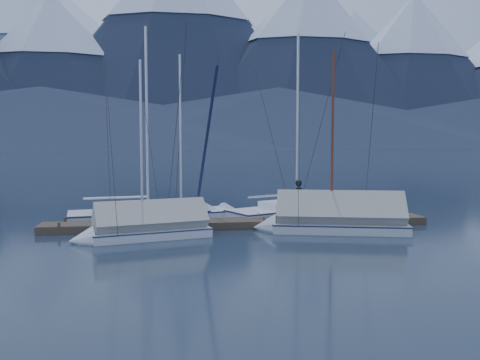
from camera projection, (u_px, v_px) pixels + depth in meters
name	position (u px, v px, depth m)	size (l,w,h in m)	color
ground	(247.00, 235.00, 21.80)	(1000.00, 1000.00, 0.00)	black
mountain_range	(168.00, 67.00, 382.48)	(877.00, 584.00, 150.50)	#475675
dock	(240.00, 224.00, 23.76)	(18.00, 1.50, 0.54)	#382D23
mooring_posts	(229.00, 220.00, 23.66)	(15.12, 1.52, 0.35)	#382D23
sailboat_open_left	(159.00, 216.00, 25.91)	(8.26, 3.66, 10.61)	silver
sailboat_open_mid	(190.00, 216.00, 26.11)	(7.17, 4.01, 9.14)	white
sailboat_open_right	(305.00, 212.00, 27.43)	(8.19, 5.28, 10.54)	silver
sailboat_covered_near	(328.00, 221.00, 22.57)	(7.09, 3.78, 8.83)	silver
sailboat_covered_far	(140.00, 229.00, 20.89)	(5.95, 3.02, 8.01)	silver
person	(299.00, 198.00, 24.57)	(0.65, 0.43, 1.78)	black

